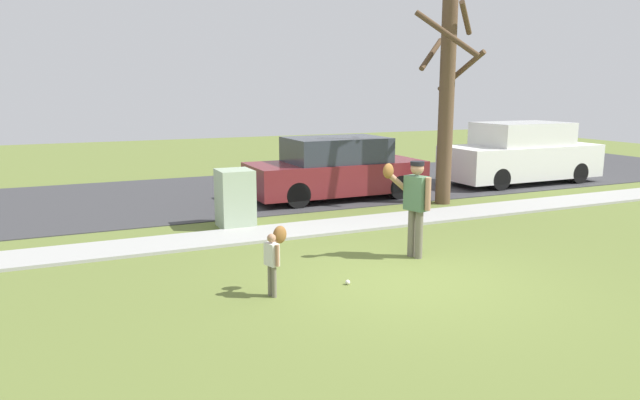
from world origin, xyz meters
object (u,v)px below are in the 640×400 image
(person_adult, at_px, (414,198))
(baseball, at_px, (348,282))
(parked_suv_maroon, at_px, (336,169))
(parked_van_white, at_px, (521,154))
(person_child, at_px, (275,251))
(street_tree_near, at_px, (447,96))
(utility_cabinet, at_px, (235,198))

(person_adult, relative_size, baseball, 22.85)
(parked_suv_maroon, relative_size, parked_van_white, 0.94)
(person_child, xyz_separation_m, baseball, (1.14, -0.05, -0.60))
(baseball, bearing_deg, person_child, 177.33)
(parked_suv_maroon, height_order, parked_van_white, parked_van_white)
(person_adult, relative_size, parked_suv_maroon, 0.36)
(baseball, bearing_deg, person_adult, 26.24)
(street_tree_near, xyz_separation_m, parked_van_white, (4.18, 1.76, -1.84))
(utility_cabinet, bearing_deg, baseball, -83.62)
(street_tree_near, bearing_deg, parked_suv_maroon, 141.58)
(baseball, xyz_separation_m, parked_van_white, (9.30, 6.43, 0.87))
(person_child, height_order, street_tree_near, street_tree_near)
(baseball, xyz_separation_m, utility_cabinet, (-0.49, 4.35, 0.58))
(baseball, height_order, utility_cabinet, utility_cabinet)
(person_adult, xyz_separation_m, street_tree_near, (3.43, 3.84, 1.69))
(person_adult, height_order, utility_cabinet, person_adult)
(street_tree_near, relative_size, parked_suv_maroon, 1.10)
(person_adult, distance_m, utility_cabinet, 4.16)
(utility_cabinet, distance_m, parked_suv_maroon, 3.98)
(person_child, xyz_separation_m, parked_suv_maroon, (4.04, 6.38, 0.15))
(parked_van_white, bearing_deg, person_adult, -143.65)
(baseball, distance_m, parked_suv_maroon, 7.10)
(parked_van_white, bearing_deg, parked_suv_maroon, 179.97)
(person_adult, xyz_separation_m, parked_van_white, (7.61, 5.60, -0.15))
(person_adult, bearing_deg, street_tree_near, -147.66)
(baseball, bearing_deg, parked_suv_maroon, 65.73)
(person_child, height_order, utility_cabinet, utility_cabinet)
(person_adult, height_order, parked_van_white, parked_van_white)
(baseball, height_order, parked_van_white, parked_van_white)
(parked_suv_maroon, bearing_deg, utility_cabinet, -148.37)
(person_child, xyz_separation_m, street_tree_near, (6.26, 4.62, 2.11))
(person_child, distance_m, parked_suv_maroon, 7.56)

